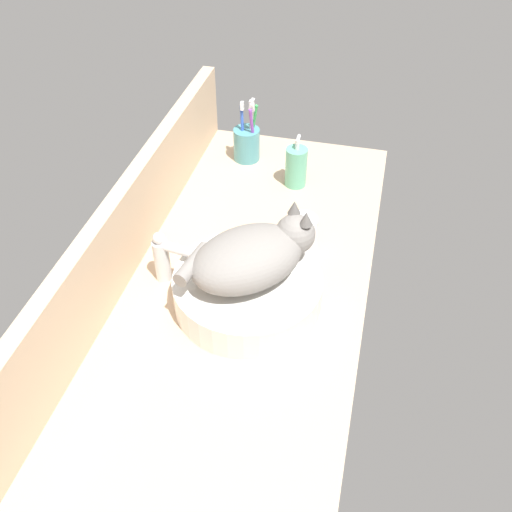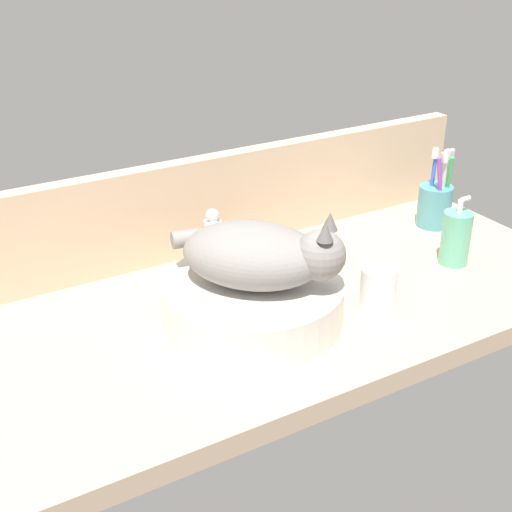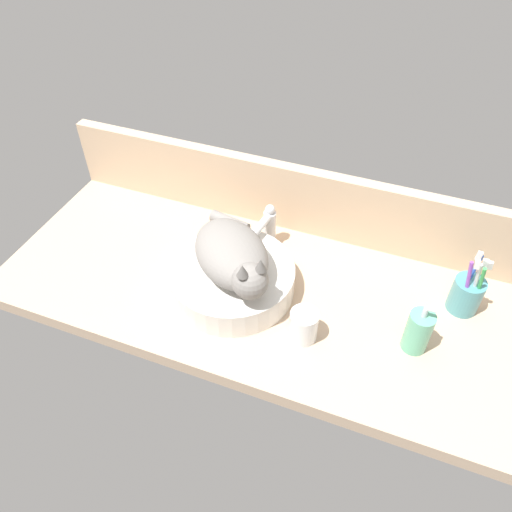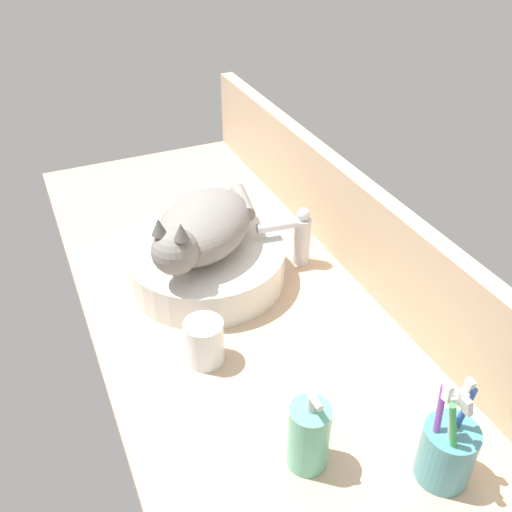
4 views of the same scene
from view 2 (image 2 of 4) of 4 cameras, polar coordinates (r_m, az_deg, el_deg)
name	(u,v)px [view 2 (image 2 of 4)]	position (r cm, az deg, el deg)	size (l,w,h in cm)	color
ground_plane	(263,315)	(135.00, 0.53, -4.78)	(135.45, 57.73, 4.00)	tan
backsplash_panel	(197,207)	(150.66, -4.75, 3.96)	(135.45, 3.60, 21.01)	#CCAD8C
sink_basin	(253,301)	(128.04, -0.26, -3.63)	(32.56, 32.56, 7.65)	silver
cat	(260,254)	(123.24, 0.35, 0.15)	(29.66, 29.73, 14.00)	gray
faucet	(215,240)	(142.85, -3.30, 1.29)	(4.23, 11.86, 13.60)	silver
soap_dispenser	(456,238)	(152.85, 15.70, 1.43)	(6.03, 6.03, 14.69)	#60B793
toothbrush_cup	(435,204)	(170.05, 14.13, 4.06)	(7.74, 7.74, 18.71)	teal
water_glass	(378,291)	(133.49, 9.74, -2.81)	(6.92, 6.92, 8.39)	white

